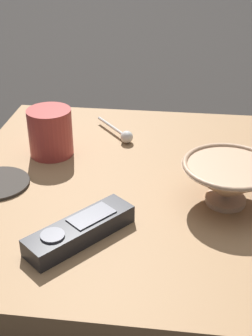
# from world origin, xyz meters

# --- Properties ---
(ground_plane) EXTENTS (6.00, 6.00, 0.00)m
(ground_plane) POSITION_xyz_m (0.00, 0.00, 0.00)
(ground_plane) COLOR black
(table) EXTENTS (0.59, 0.56, 0.05)m
(table) POSITION_xyz_m (0.00, 0.00, 0.02)
(table) COLOR #936D47
(table) RESTS_ON ground
(cereal_bowl) EXTENTS (0.14, 0.14, 0.07)m
(cereal_bowl) POSITION_xyz_m (-0.05, -0.15, 0.09)
(cereal_bowl) COLOR tan
(cereal_bowl) RESTS_ON table
(coffee_mug) EXTENTS (0.08, 0.08, 0.08)m
(coffee_mug) POSITION_xyz_m (0.08, 0.15, 0.09)
(coffee_mug) COLOR #A53833
(coffee_mug) RESTS_ON table
(teaspoon) EXTENTS (0.10, 0.08, 0.02)m
(teaspoon) POSITION_xyz_m (0.15, 0.03, 0.06)
(teaspoon) COLOR silver
(teaspoon) RESTS_ON table
(tv_remote_near) EXTENTS (0.15, 0.13, 0.03)m
(tv_remote_near) POSITION_xyz_m (-0.16, 0.05, 0.06)
(tv_remote_near) COLOR black
(tv_remote_near) RESTS_ON table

